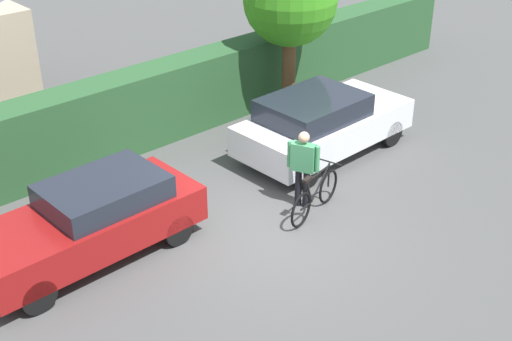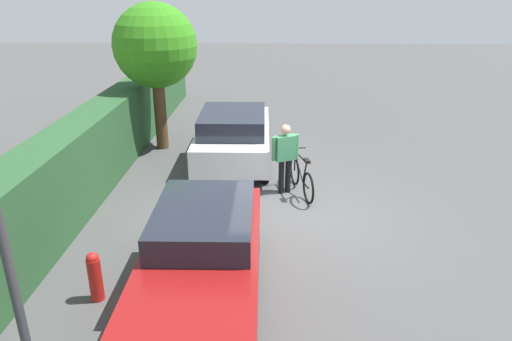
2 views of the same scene
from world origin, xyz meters
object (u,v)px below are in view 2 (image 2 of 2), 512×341
object	(u,v)px
parked_car_near	(203,256)
fire_hydrant	(95,276)
person_rider	(285,154)
bicycle	(301,177)
parked_car_far	(234,135)
tree_kerbside	(155,47)

from	to	relation	value
parked_car_near	fire_hydrant	bearing A→B (deg)	93.97
parked_car_near	person_rider	size ratio (longest dim) A/B	2.52
bicycle	parked_car_far	bearing A→B (deg)	40.57
tree_kerbside	fire_hydrant	xyz separation A→B (m)	(-7.04, -0.56, -2.45)
bicycle	parked_car_near	bearing A→B (deg)	156.61
parked_car_near	tree_kerbside	xyz separation A→B (m)	(6.92, 2.17, 2.14)
bicycle	tree_kerbside	xyz separation A→B (m)	(3.06, 3.84, 2.47)
person_rider	tree_kerbside	size ratio (longest dim) A/B	0.40
parked_car_far	bicycle	size ratio (longest dim) A/B	2.43
bicycle	fire_hydrant	world-z (taller)	bicycle
parked_car_far	fire_hydrant	bearing A→B (deg)	164.80
bicycle	person_rider	distance (m)	0.66
parked_car_far	tree_kerbside	world-z (taller)	tree_kerbside
person_rider	tree_kerbside	world-z (taller)	tree_kerbside
fire_hydrant	bicycle	bearing A→B (deg)	-39.51
parked_car_near	tree_kerbside	bearing A→B (deg)	17.38
parked_car_near	bicycle	bearing A→B (deg)	-23.39
person_rider	fire_hydrant	distance (m)	4.98
fire_hydrant	parked_car_far	bearing A→B (deg)	-15.20
parked_car_far	person_rider	size ratio (longest dim) A/B	2.59
fire_hydrant	tree_kerbside	bearing A→B (deg)	4.54
bicycle	tree_kerbside	distance (m)	5.50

